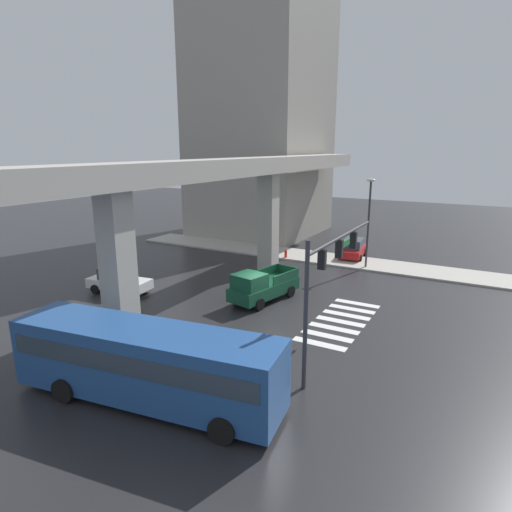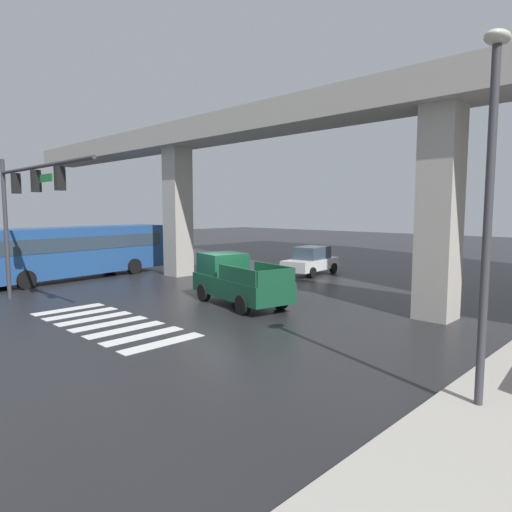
# 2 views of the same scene
# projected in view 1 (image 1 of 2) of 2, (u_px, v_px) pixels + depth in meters

# --- Properties ---
(ground_plane) EXTENTS (120.00, 120.00, 0.00)m
(ground_plane) POSITION_uv_depth(u_px,v_px,m) (265.00, 307.00, 26.68)
(ground_plane) COLOR #232326
(crosswalk_stripes) EXTENTS (7.15, 2.80, 0.01)m
(crosswalk_stripes) POSITION_uv_depth(u_px,v_px,m) (340.00, 321.00, 24.40)
(crosswalk_stripes) COLOR silver
(crosswalk_stripes) RESTS_ON ground
(elevated_overpass) EXTENTS (49.66, 2.46, 8.87)m
(elevated_overpass) POSITION_uv_depth(u_px,v_px,m) (210.00, 180.00, 26.67)
(elevated_overpass) COLOR #ADA89E
(elevated_overpass) RESTS_ON ground
(office_building) EXTENTS (13.16, 12.55, 39.37)m
(office_building) POSITION_uv_depth(u_px,v_px,m) (261.00, 49.00, 45.65)
(office_building) COLOR gray
(office_building) RESTS_ON ground
(sidewalk_east) EXTENTS (4.00, 36.00, 0.15)m
(sidewalk_east) POSITION_uv_depth(u_px,v_px,m) (313.00, 257.00, 38.50)
(sidewalk_east) COLOR #ADA89E
(sidewalk_east) RESTS_ON ground
(pickup_truck) EXTENTS (5.38, 2.87, 2.08)m
(pickup_truck) POSITION_uv_depth(u_px,v_px,m) (261.00, 287.00, 27.36)
(pickup_truck) COLOR #14472D
(pickup_truck) RESTS_ON ground
(city_bus) EXTENTS (4.00, 11.04, 2.99)m
(city_bus) POSITION_uv_depth(u_px,v_px,m) (146.00, 360.00, 16.39)
(city_bus) COLOR #234C8C
(city_bus) RESTS_ON ground
(sedan_red) EXTENTS (4.46, 2.30, 1.72)m
(sedan_red) POSITION_uv_depth(u_px,v_px,m) (353.00, 249.00, 38.24)
(sedan_red) COLOR red
(sedan_red) RESTS_ON ground
(sedan_white) EXTENTS (2.35, 4.48, 1.72)m
(sedan_white) POSITION_uv_depth(u_px,v_px,m) (119.00, 280.00, 29.14)
(sedan_white) COLOR silver
(sedan_white) RESTS_ON ground
(traffic_signal_mast) EXTENTS (8.69, 0.32, 6.20)m
(traffic_signal_mast) POSITION_uv_depth(u_px,v_px,m) (330.00, 266.00, 18.83)
(traffic_signal_mast) COLOR #38383D
(traffic_signal_mast) RESTS_ON ground
(street_lamp_near_corner) EXTENTS (0.44, 0.70, 7.24)m
(street_lamp_near_corner) POSITION_uv_depth(u_px,v_px,m) (369.00, 213.00, 33.99)
(street_lamp_near_corner) COLOR #38383D
(street_lamp_near_corner) RESTS_ON ground
(fire_hydrant) EXTENTS (0.24, 0.24, 0.85)m
(fire_hydrant) POSITION_uv_depth(u_px,v_px,m) (286.00, 254.00, 37.96)
(fire_hydrant) COLOR red
(fire_hydrant) RESTS_ON ground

